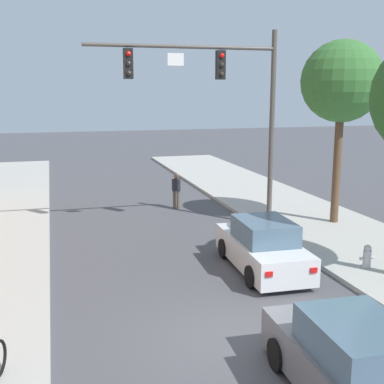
% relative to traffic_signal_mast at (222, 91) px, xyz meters
% --- Properties ---
extents(ground_plane, '(120.00, 120.00, 0.00)m').
position_rel_traffic_signal_mast_xyz_m(ground_plane, '(-2.52, -8.53, -5.37)').
color(ground_plane, '#4C4C51').
extents(traffic_signal_mast, '(7.27, 0.38, 7.50)m').
position_rel_traffic_signal_mast_xyz_m(traffic_signal_mast, '(0.00, 0.00, 0.00)').
color(traffic_signal_mast, '#514C47').
rests_on(traffic_signal_mast, sidewalk_right).
extents(car_lead_white, '(1.97, 4.30, 1.60)m').
position_rel_traffic_signal_mast_xyz_m(car_lead_white, '(-0.26, -4.63, -4.65)').
color(car_lead_white, silver).
rests_on(car_lead_white, ground).
extents(car_following_grey, '(1.98, 4.31, 1.60)m').
position_rel_traffic_signal_mast_xyz_m(car_following_grey, '(-1.48, -11.23, -4.65)').
color(car_following_grey, slate).
rests_on(car_following_grey, ground).
extents(pedestrian_crossing_road, '(0.36, 0.22, 1.64)m').
position_rel_traffic_signal_mast_xyz_m(pedestrian_crossing_road, '(-0.82, 3.93, -4.46)').
color(pedestrian_crossing_road, brown).
rests_on(pedestrian_crossing_road, ground).
extents(fire_hydrant, '(0.48, 0.24, 0.72)m').
position_rel_traffic_signal_mast_xyz_m(fire_hydrant, '(2.68, -5.71, -4.87)').
color(fire_hydrant, '#B2B2B7').
rests_on(fire_hydrant, sidewalk_right).
extents(street_tree_second, '(3.16, 3.16, 7.18)m').
position_rel_traffic_signal_mast_xyz_m(street_tree_second, '(4.67, -0.66, 0.33)').
color(street_tree_second, brown).
rests_on(street_tree_second, sidewalk_right).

